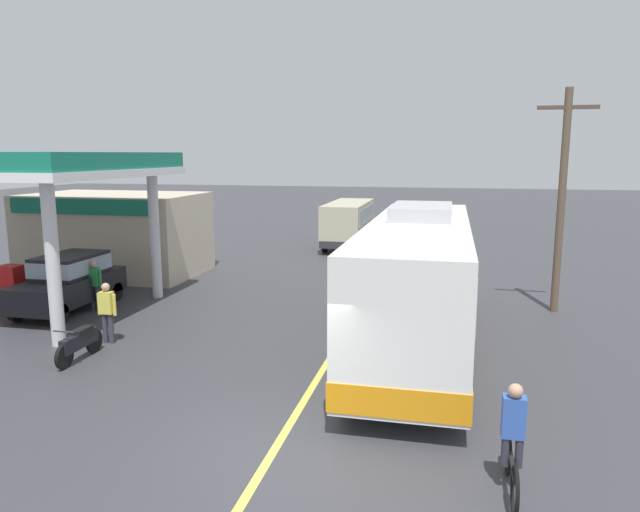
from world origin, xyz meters
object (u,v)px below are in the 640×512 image
Objects in this scene: car_at_pump at (69,279)px; minibus_opposing_lane at (348,220)px; pedestrian_near_pump at (107,309)px; cyclist_on_shoulder at (513,443)px; motorcycle_parked_forecourt at (80,343)px; coach_bus_main at (418,283)px; pedestrian_by_shop at (94,282)px.

car_at_pump is 16.34m from minibus_opposing_lane.
pedestrian_near_pump is (3.16, -2.79, -0.08)m from car_at_pump.
cyclist_on_shoulder reaches higher than motorcycle_parked_forecourt.
motorcycle_parked_forecourt is at bearing -160.20° from coach_bus_main.
car_at_pump is (-11.30, 1.23, -0.71)m from coach_bus_main.
pedestrian_by_shop is at bearing 6.02° from car_at_pump.
motorcycle_parked_forecourt is (-9.89, 3.61, -0.34)m from cyclist_on_shoulder.
coach_bus_main reaches higher than pedestrian_near_pump.
coach_bus_main reaches higher than pedestrian_by_shop.
car_at_pump is 2.31× the size of cyclist_on_shoulder.
coach_bus_main is 6.65× the size of pedestrian_near_pump.
pedestrian_by_shop is at bearing -111.19° from minibus_opposing_lane.
pedestrian_by_shop is (-2.38, 4.23, 0.49)m from motorcycle_parked_forecourt.
cyclist_on_shoulder is 10.53m from motorcycle_parked_forecourt.
motorcycle_parked_forecourt is 1.08× the size of pedestrian_near_pump.
minibus_opposing_lane is 3.69× the size of pedestrian_near_pump.
coach_bus_main is 8.33m from pedestrian_near_pump.
cyclist_on_shoulder is at bearing -30.59° from car_at_pump.
coach_bus_main is 2.63× the size of car_at_pump.
motorcycle_parked_forecourt is (-8.07, -2.91, -1.28)m from coach_bus_main.
coach_bus_main is 10.56m from pedestrian_by_shop.
pedestrian_near_pump is at bearing 153.51° from cyclist_on_shoulder.
coach_bus_main is 16.84m from minibus_opposing_lane.
minibus_opposing_lane is 3.37× the size of cyclist_on_shoulder.
coach_bus_main reaches higher than minibus_opposing_lane.
motorcycle_parked_forecourt is 4.88m from pedestrian_by_shop.
minibus_opposing_lane is at bearing 78.98° from pedestrian_near_pump.
cyclist_on_shoulder reaches higher than pedestrian_by_shop.
minibus_opposing_lane is 3.41× the size of motorcycle_parked_forecourt.
motorcycle_parked_forecourt is at bearing -60.65° from pedestrian_by_shop.
cyclist_on_shoulder is at bearing -26.49° from pedestrian_near_pump.
pedestrian_by_shop is (-10.45, 1.32, -0.79)m from coach_bus_main.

